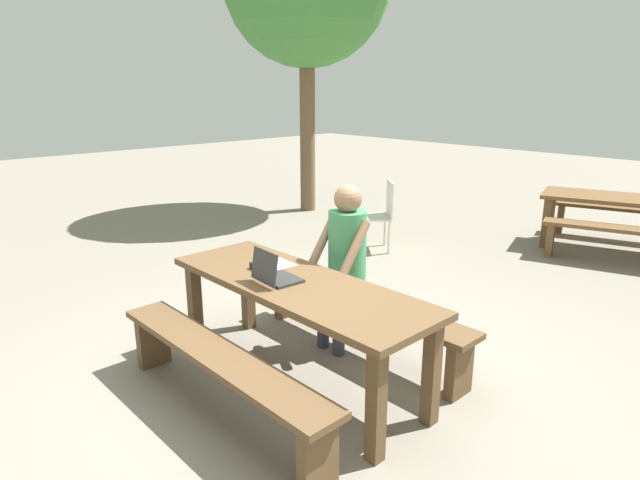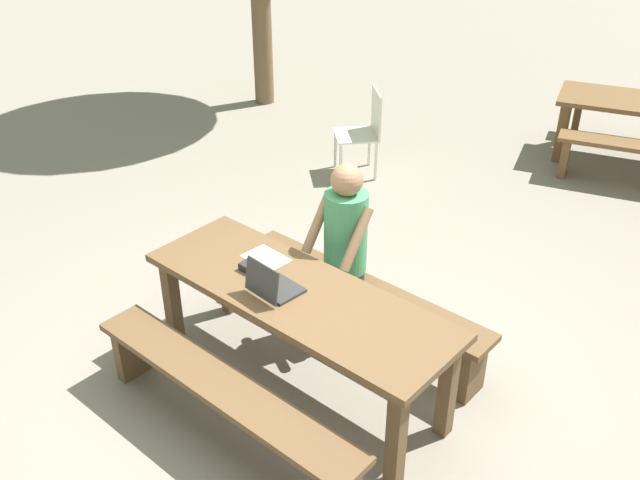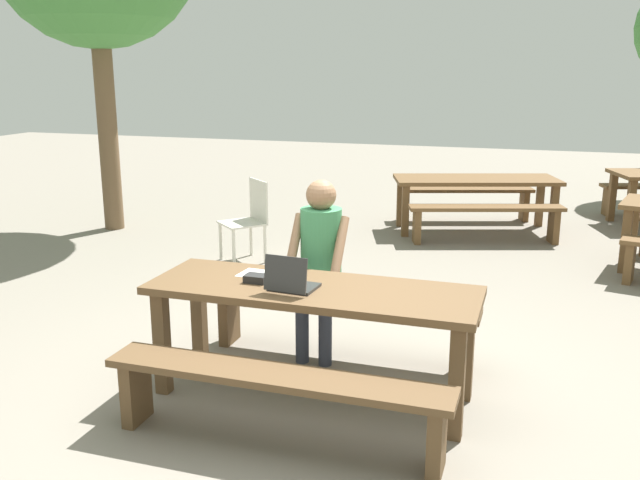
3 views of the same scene
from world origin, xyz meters
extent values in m
plane|color=gray|center=(0.00, 0.00, 0.00)|extent=(30.00, 30.00, 0.00)
cube|color=brown|center=(0.00, 0.00, 0.75)|extent=(2.16, 0.73, 0.05)
cube|color=brown|center=(-0.98, -0.27, 0.36)|extent=(0.09, 0.09, 0.72)
cube|color=brown|center=(0.98, -0.27, 0.36)|extent=(0.09, 0.09, 0.72)
cube|color=brown|center=(-0.98, 0.27, 0.36)|extent=(0.09, 0.09, 0.72)
cube|color=brown|center=(0.98, 0.27, 0.36)|extent=(0.09, 0.09, 0.72)
cube|color=brown|center=(0.00, -0.67, 0.44)|extent=(2.06, 0.30, 0.05)
cube|color=brown|center=(-0.93, -0.67, 0.21)|extent=(0.08, 0.24, 0.42)
cube|color=brown|center=(0.93, -0.67, 0.21)|extent=(0.08, 0.24, 0.42)
cube|color=brown|center=(0.00, 0.67, 0.44)|extent=(2.06, 0.30, 0.05)
cube|color=brown|center=(-0.93, 0.67, 0.21)|extent=(0.08, 0.24, 0.42)
cube|color=brown|center=(0.93, 0.67, 0.21)|extent=(0.08, 0.24, 0.42)
cube|color=#2D2D2D|center=(-0.10, -0.07, 0.78)|extent=(0.30, 0.25, 0.02)
cube|color=#2D2D2D|center=(-0.11, -0.20, 0.90)|extent=(0.29, 0.07, 0.23)
cube|color=#0F1933|center=(-0.11, -0.19, 0.90)|extent=(0.27, 0.05, 0.21)
cube|color=black|center=(-0.39, -0.02, 0.80)|extent=(0.15, 0.11, 0.05)
cube|color=white|center=(-0.42, 0.15, 0.77)|extent=(0.31, 0.23, 0.00)
cylinder|color=#333847|center=(-0.25, 0.49, 0.23)|extent=(0.10, 0.10, 0.46)
cylinder|color=#333847|center=(-0.07, 0.49, 0.23)|extent=(0.10, 0.10, 0.46)
cube|color=#333847|center=(-0.16, 0.58, 0.50)|extent=(0.28, 0.28, 0.12)
cylinder|color=#3F8C59|center=(-0.16, 0.67, 0.84)|extent=(0.31, 0.31, 0.60)
cylinder|color=#936B4C|center=(-0.33, 0.57, 0.90)|extent=(0.07, 0.32, 0.41)
cylinder|color=#936B4C|center=(0.01, 0.57, 0.90)|extent=(0.07, 0.32, 0.41)
sphere|color=#936B4C|center=(-0.16, 0.67, 1.25)|extent=(0.22, 0.22, 0.22)
cube|color=silver|center=(-1.80, 2.87, 0.44)|extent=(0.62, 0.62, 0.02)
cube|color=silver|center=(-1.66, 3.03, 0.69)|extent=(0.34, 0.31, 0.47)
cylinder|color=silver|center=(-2.07, 2.86, 0.22)|extent=(0.04, 0.04, 0.43)
cylinder|color=silver|center=(-1.79, 2.60, 0.22)|extent=(0.04, 0.04, 0.43)
cylinder|color=silver|center=(-1.81, 3.14, 0.22)|extent=(0.04, 0.04, 0.43)
cylinder|color=silver|center=(-1.53, 2.89, 0.22)|extent=(0.04, 0.04, 0.43)
cube|color=brown|center=(2.52, 5.83, 0.35)|extent=(0.11, 0.11, 0.70)
cube|color=brown|center=(2.34, 6.43, 0.35)|extent=(0.11, 0.11, 0.70)
cube|color=brown|center=(2.32, 6.81, 0.21)|extent=(0.15, 0.25, 0.42)
cube|color=brown|center=(0.54, 5.19, 0.70)|extent=(2.26, 1.40, 0.05)
cube|color=brown|center=(-0.28, 4.62, 0.34)|extent=(0.11, 0.11, 0.67)
cube|color=brown|center=(1.55, 5.21, 0.34)|extent=(0.11, 0.11, 0.67)
cube|color=brown|center=(-0.46, 5.18, 0.34)|extent=(0.11, 0.11, 0.67)
cube|color=brown|center=(1.37, 5.77, 0.34)|extent=(0.11, 0.11, 0.67)
cube|color=brown|center=(0.74, 4.58, 0.45)|extent=(1.91, 0.87, 0.05)
cube|color=brown|center=(-0.07, 4.32, 0.21)|extent=(0.15, 0.25, 0.43)
cube|color=brown|center=(1.55, 4.84, 0.21)|extent=(0.15, 0.25, 0.43)
cube|color=brown|center=(0.34, 5.81, 0.45)|extent=(1.91, 0.87, 0.05)
cube|color=brown|center=(-0.47, 5.54, 0.21)|extent=(0.15, 0.25, 0.43)
cube|color=brown|center=(1.16, 6.07, 0.21)|extent=(0.15, 0.25, 0.43)
cube|color=brown|center=(2.27, 3.72, 0.35)|extent=(0.11, 0.11, 0.70)
cube|color=brown|center=(2.40, 4.29, 0.35)|extent=(0.11, 0.11, 0.70)
cube|color=brown|center=(2.28, 3.37, 0.21)|extent=(0.13, 0.25, 0.42)
cylinder|color=brown|center=(-4.15, 3.85, 1.44)|extent=(0.26, 0.26, 2.89)
camera|label=1|loc=(2.70, -2.32, 2.10)|focal=30.19mm
camera|label=2|loc=(2.49, -2.66, 3.32)|focal=39.56mm
camera|label=3|loc=(1.36, -4.05, 2.17)|focal=38.78mm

